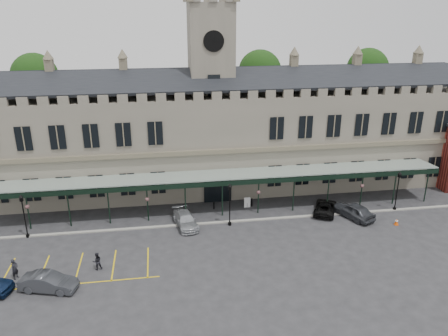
{
  "coord_description": "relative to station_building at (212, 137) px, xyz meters",
  "views": [
    {
      "loc": [
        -6.37,
        -35.4,
        21.59
      ],
      "look_at": [
        0.0,
        6.0,
        6.0
      ],
      "focal_mm": 35.0,
      "sensor_mm": 36.0,
      "label": 1
    }
  ],
  "objects": [
    {
      "name": "person_b",
      "position": [
        -12.3,
        -17.39,
        -5.65
      ],
      "size": [
        0.93,
        0.81,
        1.63
      ],
      "primitive_type": "imported",
      "rotation": [
        0.0,
        0.0,
        3.41
      ],
      "color": "black",
      "rests_on": "ground"
    },
    {
      "name": "traffic_cone",
      "position": [
        17.76,
        -13.65,
        -6.13
      ],
      "size": [
        0.44,
        0.44,
        0.7
      ],
      "rotation": [
        0.0,
        0.0,
        0.02
      ],
      "color": "#E04A07",
      "rests_on": "ground"
    },
    {
      "name": "car_van",
      "position": [
        11.41,
        -9.7,
        -5.81
      ],
      "size": [
        4.04,
        5.18,
        1.31
      ],
      "primitive_type": "imported",
      "rotation": [
        0.0,
        0.0,
        2.68
      ],
      "color": "black",
      "rests_on": "ground"
    },
    {
      "name": "canopy",
      "position": [
        0.0,
        -8.45,
        -4.06
      ],
      "size": [
        50.0,
        4.1,
        4.3
      ],
      "color": "#8C9E93",
      "rests_on": "ground"
    },
    {
      "name": "station_building",
      "position": [
        0.0,
        0.0,
        0.0
      ],
      "size": [
        60.0,
        10.36,
        17.3
      ],
      "color": "#676256",
      "rests_on": "ground"
    },
    {
      "name": "car_left_b",
      "position": [
        -15.83,
        -19.87,
        -5.72
      ],
      "size": [
        4.82,
        2.74,
        1.5
      ],
      "primitive_type": "imported",
      "rotation": [
        0.0,
        0.0,
        1.3
      ],
      "color": "#34363B",
      "rests_on": "ground"
    },
    {
      "name": "sign_board",
      "position": [
        3.11,
        -7.12,
        -5.87
      ],
      "size": [
        0.72,
        0.08,
        1.23
      ],
      "rotation": [
        0.0,
        0.0,
        0.04
      ],
      "color": "black",
      "rests_on": "ground"
    },
    {
      "name": "kerb",
      "position": [
        0.0,
        -10.41,
        -6.41
      ],
      "size": [
        60.0,
        0.4,
        0.12
      ],
      "primitive_type": "cube",
      "color": "gray",
      "rests_on": "ground"
    },
    {
      "name": "tree_behind_mid",
      "position": [
        8.0,
        9.09,
        6.35
      ],
      "size": [
        6.0,
        6.0,
        16.0
      ],
      "color": "#332314",
      "rests_on": "ground"
    },
    {
      "name": "car_right_a",
      "position": [
        13.96,
        -11.32,
        -5.64
      ],
      "size": [
        3.88,
        5.24,
        1.66
      ],
      "primitive_type": "imported",
      "rotation": [
        0.0,
        0.0,
        3.59
      ],
      "color": "#34363B",
      "rests_on": "ground"
    },
    {
      "name": "lamp_post_mid",
      "position": [
        0.43,
        -11.04,
        -3.67
      ],
      "size": [
        0.45,
        0.45,
        4.72
      ],
      "color": "black",
      "rests_on": "ground"
    },
    {
      "name": "tree_behind_right",
      "position": [
        24.0,
        9.09,
        6.35
      ],
      "size": [
        6.0,
        6.0,
        16.0
      ],
      "color": "#332314",
      "rests_on": "ground"
    },
    {
      "name": "lamp_post_left",
      "position": [
        -19.85,
        -10.49,
        -3.73
      ],
      "size": [
        0.44,
        0.44,
        4.61
      ],
      "color": "black",
      "rests_on": "ground"
    },
    {
      "name": "tree_behind_left",
      "position": [
        -22.0,
        9.09,
        6.35
      ],
      "size": [
        6.0,
        6.0,
        16.0
      ],
      "color": "#332314",
      "rests_on": "ground"
    },
    {
      "name": "person_a",
      "position": [
        -18.95,
        -17.73,
        -5.55
      ],
      "size": [
        0.69,
        0.79,
        1.83
      ],
      "primitive_type": "imported",
      "rotation": [
        0.0,
        0.0,
        1.12
      ],
      "color": "black",
      "rests_on": "ground"
    },
    {
      "name": "clock_tower",
      "position": [
        0.0,
        0.09,
        6.64
      ],
      "size": [
        5.6,
        5.6,
        24.8
      ],
      "color": "#676256",
      "rests_on": "ground"
    },
    {
      "name": "ground",
      "position": [
        0.0,
        -15.91,
        -6.47
      ],
      "size": [
        140.0,
        140.0,
        0.0
      ],
      "primitive_type": "plane",
      "color": "#27272A"
    },
    {
      "name": "bollard_right",
      "position": [
        3.67,
        -6.9,
        -5.98
      ],
      "size": [
        0.17,
        0.17,
        0.97
      ],
      "primitive_type": "cylinder",
      "color": "black",
      "rests_on": "ground"
    },
    {
      "name": "car_taxi",
      "position": [
        -4.17,
        -10.5,
        -5.78
      ],
      "size": [
        2.82,
        5.01,
        1.37
      ],
      "primitive_type": "imported",
      "rotation": [
        0.0,
        0.0,
        0.2
      ],
      "color": "#9A9DA2",
      "rests_on": "ground"
    },
    {
      "name": "lamp_post_right",
      "position": [
        19.35,
        -10.37,
        -3.68
      ],
      "size": [
        0.44,
        0.44,
        4.69
      ],
      "color": "black",
      "rests_on": "ground"
    },
    {
      "name": "parking_markings",
      "position": [
        -14.0,
        -17.41,
        -6.47
      ],
      "size": [
        16.0,
        6.0,
        0.01
      ],
      "primitive_type": null,
      "color": "gold",
      "rests_on": "ground"
    },
    {
      "name": "bollard_left",
      "position": [
        -0.71,
        -6.97,
        -6.02
      ],
      "size": [
        0.16,
        0.16,
        0.89
      ],
      "primitive_type": "cylinder",
      "color": "black",
      "rests_on": "ground"
    }
  ]
}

